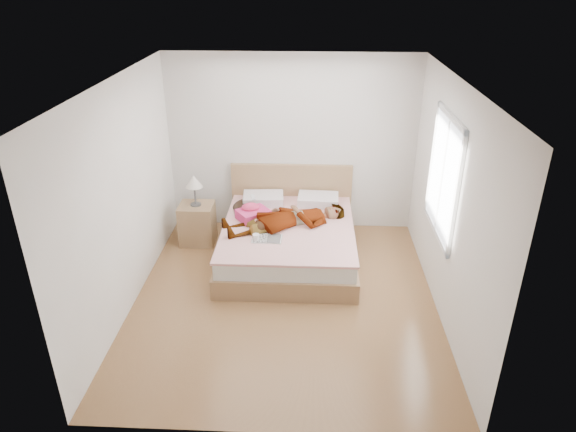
% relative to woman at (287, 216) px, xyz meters
% --- Properties ---
extents(ground, '(4.00, 4.00, 0.00)m').
position_rel_woman_xyz_m(ground, '(0.02, -1.01, -0.63)').
color(ground, '#523119').
rests_on(ground, ground).
extents(woman, '(1.84, 1.26, 0.24)m').
position_rel_woman_xyz_m(woman, '(0.00, 0.00, 0.00)').
color(woman, white).
rests_on(woman, bed).
extents(hair, '(0.51, 0.60, 0.08)m').
position_rel_woman_xyz_m(hair, '(-0.57, 0.45, -0.08)').
color(hair, black).
rests_on(hair, bed).
extents(phone, '(0.09, 0.11, 0.06)m').
position_rel_woman_xyz_m(phone, '(-0.50, 0.40, 0.08)').
color(phone, silver).
rests_on(phone, bed).
extents(room_shell, '(4.00, 4.00, 4.00)m').
position_rel_woman_xyz_m(room_shell, '(1.80, -0.71, 0.87)').
color(room_shell, white).
rests_on(room_shell, ground).
extents(bed, '(1.80, 2.08, 1.00)m').
position_rel_woman_xyz_m(bed, '(0.02, 0.02, -0.35)').
color(bed, brown).
rests_on(bed, ground).
extents(towel, '(0.52, 0.50, 0.21)m').
position_rel_woman_xyz_m(towel, '(-0.48, 0.13, -0.03)').
color(towel, '#DB3B76').
rests_on(towel, bed).
extents(magazine, '(0.38, 0.26, 0.02)m').
position_rel_woman_xyz_m(magazine, '(-0.23, -0.45, -0.11)').
color(magazine, white).
rests_on(magazine, bed).
extents(coffee_mug, '(0.13, 0.11, 0.10)m').
position_rel_woman_xyz_m(coffee_mug, '(-0.36, -0.51, -0.07)').
color(coffee_mug, silver).
rests_on(coffee_mug, bed).
extents(plush_toy, '(0.19, 0.26, 0.13)m').
position_rel_woman_xyz_m(plush_toy, '(-0.34, -0.22, -0.05)').
color(plush_toy, '#321C0E').
rests_on(plush_toy, bed).
extents(nightstand, '(0.48, 0.43, 1.04)m').
position_rel_woman_xyz_m(nightstand, '(-1.31, 0.36, -0.29)').
color(nightstand, brown).
rests_on(nightstand, ground).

